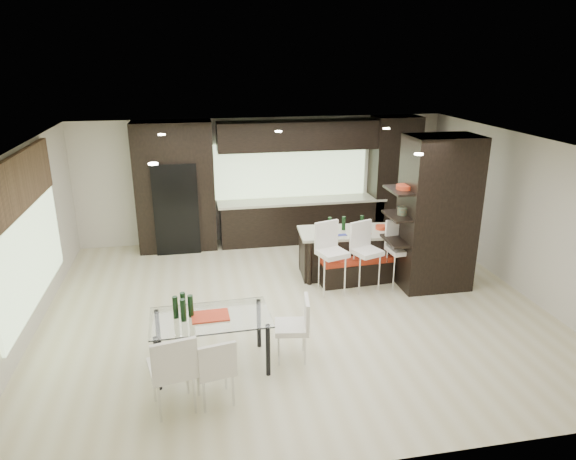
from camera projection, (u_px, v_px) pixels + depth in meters
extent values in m
plane|color=beige|center=(295.00, 307.00, 8.47)|extent=(8.00, 8.00, 0.00)
cube|color=beige|center=(263.00, 180.00, 11.29)|extent=(8.00, 0.02, 2.70)
cube|color=beige|center=(21.00, 247.00, 7.33)|extent=(0.02, 7.00, 2.70)
cube|color=beige|center=(525.00, 216.00, 8.74)|extent=(0.02, 7.00, 2.70)
cube|color=white|center=(296.00, 144.00, 7.60)|extent=(8.00, 7.00, 0.02)
cube|color=#B2D199|center=(28.00, 242.00, 7.52)|extent=(0.04, 3.20, 1.90)
cube|color=#B2D199|center=(291.00, 170.00, 11.29)|extent=(3.40, 0.04, 1.20)
cube|color=brown|center=(20.00, 182.00, 7.24)|extent=(0.08, 3.00, 0.80)
cube|color=white|center=(292.00, 143.00, 7.84)|extent=(4.00, 3.00, 0.02)
cube|color=black|center=(289.00, 182.00, 11.07)|extent=(6.80, 0.68, 2.70)
cube|color=black|center=(176.00, 206.00, 10.73)|extent=(0.90, 0.68, 1.90)
cube|color=black|center=(438.00, 214.00, 8.87)|extent=(1.20, 0.80, 2.70)
cube|color=black|center=(353.00, 252.00, 9.68)|extent=(2.09, 1.03, 0.85)
cube|color=white|center=(332.00, 266.00, 8.83)|extent=(0.56, 0.56, 1.02)
cube|color=white|center=(366.00, 264.00, 8.95)|extent=(0.56, 0.56, 0.99)
cube|color=white|center=(400.00, 262.00, 9.07)|extent=(0.47, 0.47, 0.98)
cube|color=black|center=(355.00, 269.00, 9.37)|extent=(1.36, 0.60, 0.51)
cube|color=white|center=(212.00, 342.00, 6.75)|extent=(1.57, 0.92, 0.74)
cube|color=white|center=(215.00, 371.00, 6.06)|extent=(0.52, 0.52, 0.81)
cube|color=white|center=(173.00, 373.00, 5.93)|extent=(0.60, 0.60, 0.94)
cube|color=white|center=(291.00, 331.00, 6.93)|extent=(0.51, 0.51, 0.83)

